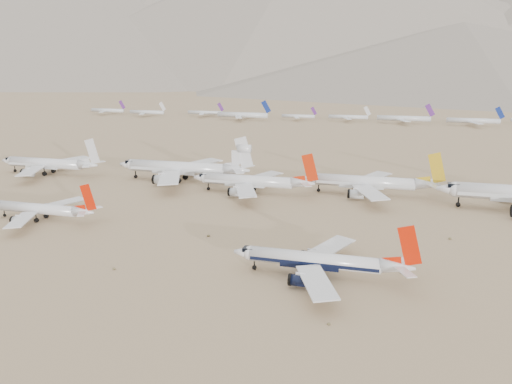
% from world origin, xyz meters
% --- Properties ---
extents(ground, '(7000.00, 7000.00, 0.00)m').
position_xyz_m(ground, '(0.00, 0.00, 0.00)').
color(ground, '#947656').
rests_on(ground, ground).
extents(main_airliner, '(41.87, 40.90, 14.78)m').
position_xyz_m(main_airliner, '(5.94, -5.60, 4.06)').
color(main_airliner, silver).
rests_on(main_airliner, ground).
extents(second_airliner, '(37.83, 36.97, 13.41)m').
position_xyz_m(second_airliner, '(-87.85, 14.68, 3.75)').
color(second_airliner, silver).
rests_on(second_airliner, ground).
extents(row2_gold_tail, '(50.74, 49.62, 18.07)m').
position_xyz_m(row2_gold_tail, '(12.78, 76.48, 5.05)').
color(row2_gold_tail, silver).
rests_on(row2_gold_tail, ground).
extents(row2_orange_tail, '(47.81, 46.77, 17.05)m').
position_xyz_m(row2_orange_tail, '(-31.75, 67.23, 4.79)').
color(row2_orange_tail, silver).
rests_on(row2_orange_tail, ground).
extents(row2_white_trijet, '(58.68, 57.35, 20.79)m').
position_xyz_m(row2_white_trijet, '(-65.79, 79.01, 6.02)').
color(row2_white_trijet, silver).
rests_on(row2_white_trijet, ground).
extents(row2_white_twin, '(49.52, 48.46, 17.70)m').
position_xyz_m(row2_white_twin, '(-131.90, 75.73, 4.98)').
color(row2_white_twin, silver).
rests_on(row2_white_twin, ground).
extents(distant_storage_row, '(528.71, 64.71, 16.20)m').
position_xyz_m(distant_storage_row, '(-20.44, 334.79, 4.43)').
color(distant_storage_row, silver).
rests_on(distant_storage_row, ground).
extents(mountain_range, '(7354.00, 3024.00, 470.00)m').
position_xyz_m(mountain_range, '(70.18, 1648.01, 190.32)').
color(mountain_range, slate).
rests_on(mountain_range, ground).
extents(desert_scrub, '(247.37, 121.67, 0.63)m').
position_xyz_m(desert_scrub, '(-11.08, -26.49, 0.28)').
color(desert_scrub, brown).
rests_on(desert_scrub, ground).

